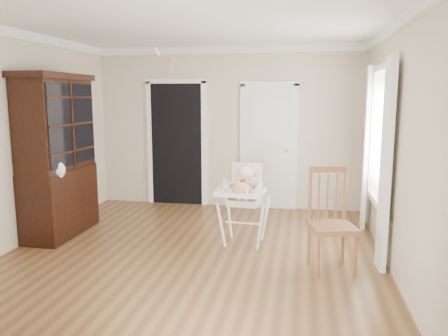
% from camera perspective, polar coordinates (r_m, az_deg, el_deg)
% --- Properties ---
extents(floor, '(5.00, 5.00, 0.00)m').
position_cam_1_polar(floor, '(5.33, -4.27, -11.41)').
color(floor, '#54351D').
rests_on(floor, ground).
extents(ceiling, '(5.00, 5.00, 0.00)m').
position_cam_1_polar(ceiling, '(5.05, -4.66, 18.60)').
color(ceiling, white).
rests_on(ceiling, wall_back).
extents(wall_back, '(4.50, 0.00, 4.50)m').
position_cam_1_polar(wall_back, '(7.44, 0.48, 5.24)').
color(wall_back, beige).
rests_on(wall_back, floor).
extents(wall_left, '(0.00, 5.00, 5.00)m').
position_cam_1_polar(wall_left, '(5.99, -25.78, 3.29)').
color(wall_left, beige).
rests_on(wall_left, floor).
extents(wall_right, '(0.00, 5.00, 5.00)m').
position_cam_1_polar(wall_right, '(4.94, 21.69, 2.45)').
color(wall_right, beige).
rests_on(wall_right, floor).
extents(crown_molding, '(4.50, 5.00, 0.12)m').
position_cam_1_polar(crown_molding, '(5.04, -4.66, 17.93)').
color(crown_molding, white).
rests_on(crown_molding, ceiling).
extents(doorway, '(1.06, 0.05, 2.22)m').
position_cam_1_polar(doorway, '(7.66, -6.20, 3.49)').
color(doorway, black).
rests_on(doorway, wall_back).
extents(closet_door, '(0.96, 0.09, 2.13)m').
position_cam_1_polar(closet_door, '(7.36, 5.83, 2.60)').
color(closet_door, white).
rests_on(closet_door, wall_back).
extents(window_right, '(0.13, 1.84, 2.30)m').
position_cam_1_polar(window_right, '(5.72, 19.42, 2.80)').
color(window_right, white).
rests_on(window_right, wall_right).
extents(high_chair, '(0.64, 0.78, 1.05)m').
position_cam_1_polar(high_chair, '(5.57, 2.63, -3.46)').
color(high_chair, white).
rests_on(high_chair, floor).
extents(baby, '(0.30, 0.23, 0.44)m').
position_cam_1_polar(baby, '(5.57, 2.71, -1.98)').
color(baby, beige).
rests_on(baby, high_chair).
extents(cake, '(0.24, 0.24, 0.11)m').
position_cam_1_polar(cake, '(5.29, 2.25, -2.64)').
color(cake, silver).
rests_on(cake, high_chair).
extents(sippy_cup, '(0.07, 0.07, 0.18)m').
position_cam_1_polar(sippy_cup, '(5.45, 0.08, -2.04)').
color(sippy_cup, pink).
rests_on(sippy_cup, high_chair).
extents(china_cabinet, '(0.58, 1.29, 2.18)m').
position_cam_1_polar(china_cabinet, '(6.31, -20.89, 1.52)').
color(china_cabinet, black).
rests_on(china_cabinet, floor).
extents(dining_chair, '(0.55, 0.55, 1.12)m').
position_cam_1_polar(dining_chair, '(4.91, 13.82, -7.05)').
color(dining_chair, brown).
rests_on(dining_chair, floor).
extents(streamer, '(0.23, 0.46, 0.15)m').
position_cam_1_polar(streamer, '(5.65, -8.76, 14.80)').
color(streamer, pink).
rests_on(streamer, ceiling).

